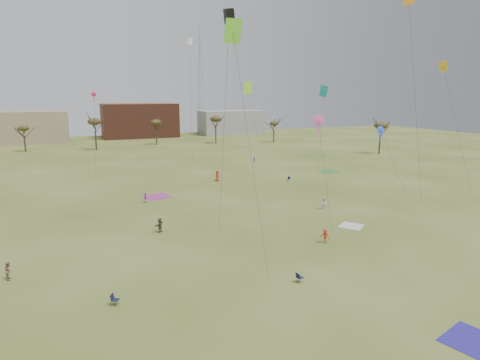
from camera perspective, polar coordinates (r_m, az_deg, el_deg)
name	(u,v)px	position (r m, az deg, el deg)	size (l,w,h in m)	color
ground	(289,263)	(38.26, 7.04, -11.61)	(260.00, 260.00, 0.00)	#43581B
spectator_fore_b	(9,271)	(39.75, -30.00, -11.09)	(0.75, 0.58, 1.54)	#8A7658
spectator_fore_c	(160,225)	(46.49, -11.33, -6.29)	(1.57, 0.50, 1.69)	brown
flyer_mid_b	(325,236)	(43.36, 11.98, -7.75)	(1.04, 0.60, 1.61)	red
spectator_mid_d	(145,197)	(59.45, -13.28, -2.43)	(0.87, 0.36, 1.49)	#A7459B
spectator_mid_e	(324,203)	(55.73, 11.85, -3.25)	(0.80, 0.62, 1.64)	white
flyer_far_b	(217,176)	(72.23, -3.25, 0.59)	(0.92, 0.60, 1.89)	#AD391D
flyer_far_c	(254,160)	(90.83, 2.01, 2.82)	(0.89, 0.51, 1.38)	navy
blanket_blue	(476,343)	(31.06, 30.55, -19.28)	(3.50, 3.50, 0.03)	#2C2398
blanket_cream	(351,226)	(49.70, 15.54, -6.32)	(2.53, 2.53, 0.03)	silver
blanket_plum	(157,197)	(62.59, -11.77, -2.33)	(3.77, 3.77, 0.03)	#A83389
blanket_olive	(329,172)	(82.87, 12.51, 1.15)	(3.33, 3.33, 0.03)	#2F8139
camp_chair_left	(115,302)	(32.40, -17.30, -16.20)	(0.72, 0.71, 0.87)	#141839
camp_chair_center	(300,279)	(34.70, 8.46, -13.77)	(0.63, 0.59, 0.87)	#161D3C
camp_chair_right	(288,180)	(72.42, 6.86, 0.00)	(0.70, 0.67, 0.87)	#121732
kites_aloft	(229,57)	(60.27, -1.61, 17.08)	(69.96, 56.37, 26.89)	red
tree_line	(133,126)	(110.76, -14.93, 7.43)	(117.44, 49.32, 8.91)	#3A2B1E
building_tan	(14,127)	(146.76, -29.47, 6.51)	(32.00, 14.00, 10.00)	#937F60
building_brick	(139,120)	(152.32, -14.09, 8.23)	(26.00, 16.00, 12.00)	brown
building_grey	(231,122)	(159.49, -1.30, 8.20)	(24.00, 12.00, 9.00)	gray
radio_tower	(201,84)	(162.51, -5.63, 13.41)	(1.51, 1.72, 41.00)	#9EA3A8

